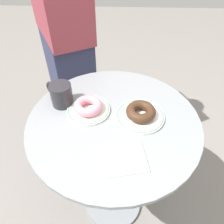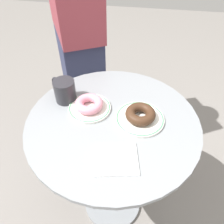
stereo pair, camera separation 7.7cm
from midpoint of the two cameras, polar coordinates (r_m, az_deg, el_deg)
The scene contains 9 objects.
ground_plane at distance 1.52m, azimuth 1.70°, elevation -22.63°, with size 7.00×7.00×0.02m, color gray.
cafe_table at distance 1.04m, azimuth 2.34°, elevation -10.91°, with size 0.69×0.69×0.76m.
plate_left at distance 0.90m, azimuth -3.43°, elevation 0.99°, with size 0.17×0.17×0.01m.
plate_right at distance 0.87m, azimuth 9.79°, elevation -1.78°, with size 0.19×0.19×0.01m.
donut_pink_frosted at distance 0.89m, azimuth -3.54°, elevation 2.02°, with size 0.12×0.12×0.04m, color pink.
donut_chocolate at distance 0.85m, azimuth 9.99°, elevation -0.63°, with size 0.12×0.12×0.04m, color #422819.
paper_napkin at distance 0.75m, azimuth 4.08°, elevation -12.22°, with size 0.14×0.13×0.01m, color white.
coffee_mug at distance 0.94m, azimuth -10.02°, elevation 5.48°, with size 0.12×0.10×0.10m.
person_figure at distance 1.34m, azimuth -7.09°, elevation 17.89°, with size 0.39×0.47×1.63m.
Camera 2 is at (0.09, -0.59, 1.39)m, focal length 35.09 mm.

